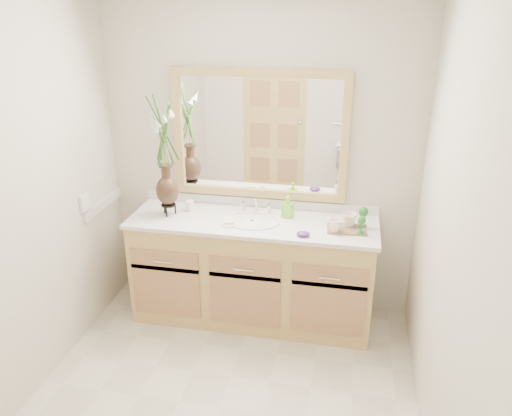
% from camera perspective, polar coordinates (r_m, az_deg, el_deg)
% --- Properties ---
extents(floor, '(2.60, 2.60, 0.00)m').
position_cam_1_polar(floor, '(3.33, -4.17, -21.85)').
color(floor, beige).
rests_on(floor, ground).
extents(wall_back, '(2.40, 0.02, 2.40)m').
position_cam_1_polar(wall_back, '(3.82, 0.43, 5.38)').
color(wall_back, beige).
rests_on(wall_back, floor).
extents(wall_left, '(0.02, 2.60, 2.40)m').
position_cam_1_polar(wall_left, '(3.16, -26.29, -0.71)').
color(wall_left, beige).
rests_on(wall_left, floor).
extents(wall_right, '(0.02, 2.60, 2.40)m').
position_cam_1_polar(wall_right, '(2.60, 21.61, -4.80)').
color(wall_right, beige).
rests_on(wall_right, floor).
extents(vanity, '(1.80, 0.55, 0.80)m').
position_cam_1_polar(vanity, '(3.88, -0.40, -7.24)').
color(vanity, tan).
rests_on(vanity, floor).
extents(counter, '(1.84, 0.57, 0.03)m').
position_cam_1_polar(counter, '(3.69, -0.42, -1.63)').
color(counter, silver).
rests_on(counter, vanity).
extents(sink, '(0.38, 0.34, 0.23)m').
position_cam_1_polar(sink, '(3.69, -0.47, -2.29)').
color(sink, white).
rests_on(sink, counter).
extents(mirror, '(1.32, 0.04, 0.97)m').
position_cam_1_polar(mirror, '(3.74, 0.37, 8.28)').
color(mirror, white).
rests_on(mirror, wall_back).
extents(switch_plate, '(0.02, 0.12, 0.12)m').
position_cam_1_polar(switch_plate, '(3.82, -18.93, 0.63)').
color(switch_plate, white).
rests_on(switch_plate, wall_left).
extents(flower_vase, '(0.20, 0.20, 0.82)m').
position_cam_1_polar(flower_vase, '(3.66, -10.47, 7.30)').
color(flower_vase, black).
rests_on(flower_vase, counter).
extents(tumbler, '(0.06, 0.06, 0.08)m').
position_cam_1_polar(tumbler, '(3.87, -7.58, 0.26)').
color(tumbler, white).
rests_on(tumbler, counter).
extents(soap_dish, '(0.11, 0.11, 0.03)m').
position_cam_1_polar(soap_dish, '(3.60, -3.07, -1.82)').
color(soap_dish, white).
rests_on(soap_dish, counter).
extents(soap_bottle, '(0.08, 0.08, 0.15)m').
position_cam_1_polar(soap_bottle, '(3.72, 3.65, 0.06)').
color(soap_bottle, '#79DB33').
rests_on(soap_bottle, counter).
extents(purple_dish, '(0.11, 0.10, 0.03)m').
position_cam_1_polar(purple_dish, '(3.45, 5.42, -2.96)').
color(purple_dish, '#472369').
rests_on(purple_dish, counter).
extents(tray, '(0.29, 0.20, 0.01)m').
position_cam_1_polar(tray, '(3.58, 10.33, -2.38)').
color(tray, brown).
rests_on(tray, counter).
extents(mug_left, '(0.09, 0.09, 0.09)m').
position_cam_1_polar(mug_left, '(3.51, 9.01, -1.93)').
color(mug_left, white).
rests_on(mug_left, tray).
extents(mug_right, '(0.14, 0.14, 0.10)m').
position_cam_1_polar(mug_right, '(3.60, 10.64, -1.27)').
color(mug_right, white).
rests_on(mug_right, tray).
extents(goblet_front, '(0.06, 0.06, 0.13)m').
position_cam_1_polar(goblet_front, '(3.49, 11.97, -1.53)').
color(goblet_front, '#246C24').
rests_on(goblet_front, tray).
extents(goblet_back, '(0.07, 0.07, 0.15)m').
position_cam_1_polar(goblet_back, '(3.60, 12.18, -0.56)').
color(goblet_back, '#246C24').
rests_on(goblet_back, tray).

